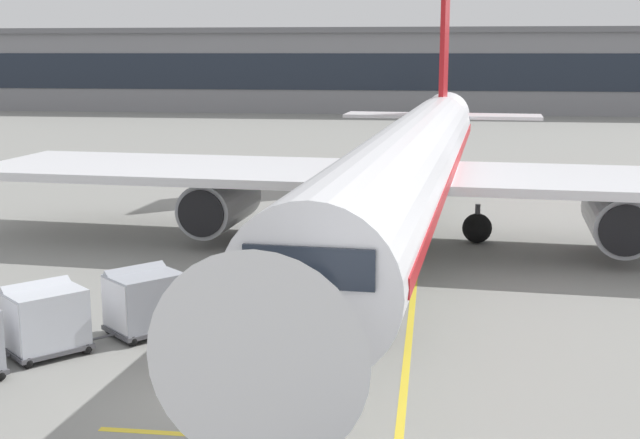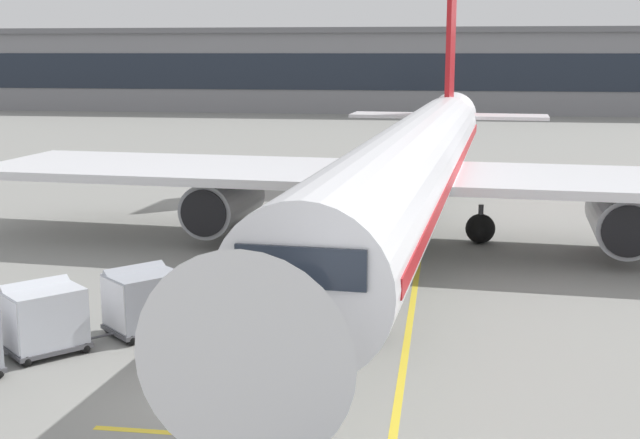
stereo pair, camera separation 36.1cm
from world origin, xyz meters
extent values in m
plane|color=gray|center=(0.00, 0.00, 0.00)|extent=(600.00, 600.00, 0.00)
cylinder|color=white|center=(4.36, 16.31, 3.46)|extent=(6.21, 37.73, 3.62)
cube|color=red|center=(4.36, 16.31, 3.46)|extent=(6.14, 36.23, 0.43)
cone|color=white|center=(2.93, -4.24, 3.46)|extent=(3.68, 3.84, 3.43)
cone|color=white|center=(5.86, 37.93, 3.73)|extent=(3.47, 5.98, 3.07)
cube|color=white|center=(-5.20, 17.91, 2.91)|extent=(18.32, 8.73, 0.36)
cylinder|color=#93969E|center=(-3.66, 17.05, 1.61)|extent=(2.57, 5.03, 2.24)
cylinder|color=black|center=(-3.84, 14.57, 1.61)|extent=(1.91, 0.25, 1.91)
cylinder|color=#93969E|center=(12.41, 15.94, 1.61)|extent=(2.57, 5.03, 2.24)
cylinder|color=black|center=(12.23, 13.45, 1.61)|extent=(1.91, 0.25, 1.91)
cube|color=red|center=(5.76, 36.49, 9.82)|extent=(0.59, 4.52, 11.27)
cube|color=white|center=(5.74, 36.20, 4.00)|extent=(12.31, 3.84, 0.20)
cube|color=#1E2633|center=(3.11, -1.71, 4.00)|extent=(2.64, 1.80, 0.80)
cylinder|color=#47474C|center=(3.58, 5.06, 1.14)|extent=(0.22, 0.22, 1.02)
sphere|color=black|center=(3.58, 5.06, 0.63)|extent=(1.25, 1.25, 1.25)
cylinder|color=#47474C|center=(1.78, 18.37, 1.14)|extent=(0.22, 0.22, 1.02)
sphere|color=black|center=(1.78, 18.37, 0.63)|extent=(1.25, 1.25, 1.25)
cylinder|color=#47474C|center=(7.19, 17.99, 1.14)|extent=(0.22, 0.22, 1.02)
sphere|color=black|center=(7.19, 17.99, 0.63)|extent=(1.25, 1.25, 1.25)
cube|color=gold|center=(-0.23, 7.27, 0.50)|extent=(3.54, 3.53, 0.44)
cube|color=black|center=(-1.15, 6.87, 1.07)|extent=(0.82, 0.82, 0.70)
cylinder|color=#333338|center=(-0.66, 7.35, 1.12)|extent=(0.08, 0.08, 0.80)
cube|color=gold|center=(0.54, 8.03, 1.99)|extent=(3.92, 3.88, 2.68)
cube|color=black|center=(0.54, 8.03, 2.08)|extent=(3.71, 3.68, 2.52)
cube|color=#333338|center=(0.85, 7.71, 2.11)|extent=(3.29, 3.25, 2.70)
cube|color=#333338|center=(0.23, 8.34, 2.11)|extent=(3.29, 3.25, 2.70)
cylinder|color=black|center=(1.13, 7.58, 0.28)|extent=(0.54, 0.54, 0.56)
cylinder|color=black|center=(0.10, 8.63, 0.28)|extent=(0.54, 0.54, 0.56)
cylinder|color=black|center=(-0.56, 5.91, 0.28)|extent=(0.54, 0.54, 0.56)
cylinder|color=black|center=(-1.59, 6.96, 0.28)|extent=(0.54, 0.54, 0.56)
cube|color=#515156|center=(-2.73, 4.71, 0.21)|extent=(2.53, 2.56, 0.12)
cylinder|color=#4C4C51|center=(-3.64, 3.70, 0.20)|extent=(0.52, 0.57, 0.07)
cube|color=#9EA3AD|center=(-2.73, 4.71, 1.02)|extent=(2.39, 2.42, 1.50)
cube|color=#9EA3AD|center=(-3.04, 4.98, 1.54)|extent=(1.85, 1.93, 0.74)
cube|color=silver|center=(-3.38, 3.99, 1.02)|extent=(1.09, 0.98, 1.38)
sphere|color=black|center=(-3.77, 4.56, 0.15)|extent=(0.30, 0.30, 0.30)
sphere|color=black|center=(-2.76, 3.66, 0.15)|extent=(0.30, 0.30, 0.30)
sphere|color=black|center=(-2.70, 5.76, 0.15)|extent=(0.30, 0.30, 0.30)
sphere|color=black|center=(-1.69, 4.85, 0.15)|extent=(0.30, 0.30, 0.30)
cube|color=#515156|center=(-4.80, 2.76, 0.21)|extent=(2.53, 2.56, 0.12)
cube|color=silver|center=(-4.80, 2.76, 1.02)|extent=(2.39, 2.42, 1.50)
cube|color=silver|center=(-5.11, 3.03, 1.54)|extent=(1.85, 1.93, 0.74)
cube|color=silver|center=(-5.45, 2.04, 1.02)|extent=(1.09, 0.98, 1.38)
sphere|color=black|center=(-5.84, 2.62, 0.15)|extent=(0.30, 0.30, 0.30)
sphere|color=black|center=(-4.83, 1.71, 0.15)|extent=(0.30, 0.30, 0.30)
sphere|color=black|center=(-4.77, 3.81, 0.15)|extent=(0.30, 0.30, 0.30)
sphere|color=black|center=(-3.76, 2.90, 0.15)|extent=(0.30, 0.30, 0.30)
sphere|color=black|center=(-5.12, 0.82, 0.15)|extent=(0.30, 0.30, 0.30)
cylinder|color=black|center=(0.68, 6.95, 0.43)|extent=(0.15, 0.15, 0.86)
cylinder|color=black|center=(0.85, 7.03, 0.43)|extent=(0.15, 0.15, 0.86)
cube|color=yellow|center=(0.76, 6.99, 1.15)|extent=(0.45, 0.38, 0.58)
cube|color=white|center=(0.71, 7.10, 1.15)|extent=(0.31, 0.16, 0.08)
sphere|color=brown|center=(0.76, 6.99, 1.56)|extent=(0.21, 0.21, 0.21)
sphere|color=yellow|center=(0.76, 6.99, 1.63)|extent=(0.23, 0.23, 0.23)
cylinder|color=yellow|center=(0.55, 6.89, 1.10)|extent=(0.09, 0.09, 0.56)
cylinder|color=yellow|center=(0.98, 7.09, 1.10)|extent=(0.09, 0.09, 0.56)
cylinder|color=#333847|center=(-0.48, 6.09, 0.43)|extent=(0.15, 0.15, 0.86)
cylinder|color=#333847|center=(-0.57, 5.94, 0.43)|extent=(0.15, 0.15, 0.86)
cube|color=yellow|center=(-0.52, 6.02, 1.15)|extent=(0.40, 0.45, 0.58)
cube|color=white|center=(-0.42, 5.95, 1.15)|extent=(0.19, 0.30, 0.08)
sphere|color=brown|center=(-0.52, 6.02, 1.56)|extent=(0.21, 0.21, 0.21)
sphere|color=yellow|center=(-0.52, 6.02, 1.63)|extent=(0.23, 0.23, 0.23)
cylinder|color=yellow|center=(-0.40, 6.22, 1.10)|extent=(0.09, 0.09, 0.56)
cylinder|color=yellow|center=(-0.65, 5.81, 1.10)|extent=(0.09, 0.09, 0.56)
cylinder|color=#514C42|center=(-0.04, 6.97, 0.43)|extent=(0.15, 0.15, 0.86)
cylinder|color=#514C42|center=(-0.01, 6.80, 0.43)|extent=(0.15, 0.15, 0.86)
cube|color=yellow|center=(-0.02, 6.88, 1.15)|extent=(0.31, 0.42, 0.58)
cube|color=white|center=(0.10, 6.91, 1.15)|extent=(0.07, 0.34, 0.08)
sphere|color=#9E7051|center=(-0.02, 6.88, 1.56)|extent=(0.21, 0.21, 0.21)
sphere|color=yellow|center=(-0.02, 6.88, 1.63)|extent=(0.23, 0.23, 0.23)
cylinder|color=yellow|center=(-0.07, 7.12, 1.10)|extent=(0.09, 0.09, 0.56)
cylinder|color=yellow|center=(0.02, 6.65, 1.10)|extent=(0.09, 0.09, 0.56)
cylinder|color=black|center=(-3.23, 4.42, 0.43)|extent=(0.15, 0.15, 0.86)
cylinder|color=black|center=(-3.28, 4.25, 0.43)|extent=(0.15, 0.15, 0.86)
cube|color=orange|center=(-3.25, 4.34, 1.15)|extent=(0.34, 0.43, 0.58)
cube|color=white|center=(-3.13, 4.30, 1.15)|extent=(0.11, 0.33, 0.08)
sphere|color=beige|center=(-3.25, 4.34, 1.56)|extent=(0.21, 0.21, 0.21)
sphere|color=yellow|center=(-3.25, 4.34, 1.63)|extent=(0.23, 0.23, 0.23)
cylinder|color=orange|center=(-3.19, 4.57, 1.10)|extent=(0.09, 0.09, 0.56)
cylinder|color=orange|center=(-3.32, 4.10, 1.10)|extent=(0.09, 0.09, 0.56)
cube|color=black|center=(0.03, 14.76, 0.03)|extent=(0.56, 0.56, 0.05)
cone|color=orange|center=(0.03, 14.76, 0.34)|extent=(0.45, 0.45, 0.59)
cylinder|color=white|center=(0.03, 14.76, 0.37)|extent=(0.25, 0.25, 0.07)
cube|color=black|center=(-1.09, 16.06, 0.03)|extent=(0.53, 0.53, 0.05)
cone|color=orange|center=(-1.09, 16.06, 0.33)|extent=(0.42, 0.42, 0.56)
cylinder|color=white|center=(-1.09, 16.06, 0.36)|extent=(0.23, 0.23, 0.07)
cube|color=black|center=(-0.88, 13.22, 0.03)|extent=(0.70, 0.70, 0.05)
cone|color=orange|center=(-0.88, 13.22, 0.42)|extent=(0.56, 0.56, 0.73)
cylinder|color=white|center=(-0.88, 13.22, 0.45)|extent=(0.31, 0.31, 0.09)
cube|color=yellow|center=(4.75, 16.31, 0.00)|extent=(0.20, 110.00, 0.01)
cube|color=gray|center=(5.10, 101.40, 5.13)|extent=(132.76, 19.64, 10.27)
cube|color=#1E2633|center=(5.10, 91.53, 5.39)|extent=(128.77, 0.10, 4.62)
cube|color=slate|center=(5.10, 99.44, 10.62)|extent=(131.43, 16.70, 0.70)
camera|label=1|loc=(5.34, -17.64, 7.96)|focal=47.64mm
camera|label=2|loc=(5.70, -17.59, 7.96)|focal=47.64mm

